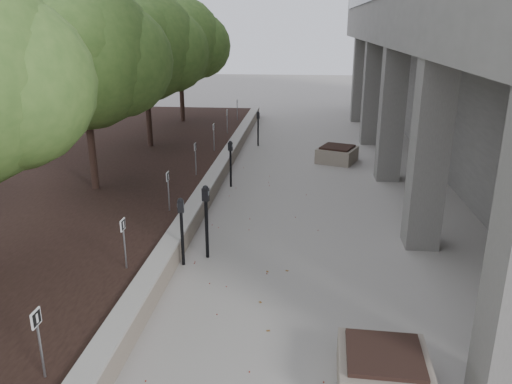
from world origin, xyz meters
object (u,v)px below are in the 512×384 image
at_px(parking_meter_4, 231,164).
at_px(planter_back, 337,154).
at_px(crabapple_tree_4, 145,70).
at_px(parking_meter_3, 182,232).
at_px(crabapple_tree_3, 85,86).
at_px(planter_front, 383,370).
at_px(crabapple_tree_5, 180,60).
at_px(parking_meter_2, 206,222).
at_px(parking_meter_5, 258,129).

relative_size(parking_meter_4, planter_back, 1.15).
relative_size(crabapple_tree_4, parking_meter_3, 3.80).
bearing_deg(crabapple_tree_3, planter_front, -45.14).
height_order(crabapple_tree_3, parking_meter_4, crabapple_tree_3).
height_order(crabapple_tree_5, parking_meter_4, crabapple_tree_5).
relative_size(parking_meter_2, parking_meter_3, 1.10).
xyz_separation_m(parking_meter_2, parking_meter_4, (-0.22, 4.80, -0.09)).
height_order(parking_meter_3, parking_meter_4, parking_meter_3).
xyz_separation_m(crabapple_tree_5, parking_meter_2, (3.67, -13.10, -2.33)).
distance_m(planter_front, planter_back, 11.68).
height_order(parking_meter_4, parking_meter_5, parking_meter_4).
xyz_separation_m(crabapple_tree_3, parking_meter_5, (3.75, 7.09, -2.43)).
height_order(crabapple_tree_5, planter_back, crabapple_tree_5).
height_order(parking_meter_2, parking_meter_3, parking_meter_2).
bearing_deg(crabapple_tree_4, parking_meter_3, -69.05).
bearing_deg(planter_front, parking_meter_2, 129.90).
distance_m(crabapple_tree_4, parking_meter_2, 9.19).
relative_size(parking_meter_3, planter_front, 1.21).
bearing_deg(parking_meter_4, crabapple_tree_5, 128.78).
distance_m(crabapple_tree_4, planter_front, 13.87).
distance_m(parking_meter_2, planter_back, 8.59).
bearing_deg(parking_meter_5, parking_meter_3, -102.10).
bearing_deg(parking_meter_5, planter_front, -87.20).
bearing_deg(parking_meter_3, crabapple_tree_4, 102.86).
distance_m(parking_meter_2, planter_front, 4.83).
bearing_deg(crabapple_tree_5, parking_meter_4, -67.41).
bearing_deg(planter_back, parking_meter_5, 143.93).
height_order(crabapple_tree_4, parking_meter_3, crabapple_tree_4).
bearing_deg(planter_front, crabapple_tree_4, 119.80).
bearing_deg(parking_meter_5, parking_meter_4, -102.56).
bearing_deg(crabapple_tree_5, parking_meter_3, -76.45).
xyz_separation_m(parking_meter_4, planter_front, (3.30, -8.49, -0.43)).
xyz_separation_m(crabapple_tree_3, parking_meter_4, (3.45, 1.70, -2.42)).
bearing_deg(parking_meter_2, parking_meter_3, -127.62).
xyz_separation_m(crabapple_tree_4, planter_back, (6.75, -0.10, -2.84)).
distance_m(parking_meter_2, parking_meter_4, 4.81).
bearing_deg(crabapple_tree_3, crabapple_tree_5, 90.00).
bearing_deg(crabapple_tree_4, planter_front, -60.20).
distance_m(crabapple_tree_3, parking_meter_2, 5.34).
height_order(crabapple_tree_4, planter_back, crabapple_tree_4).
bearing_deg(parking_meter_2, planter_front, -40.48).
relative_size(parking_meter_3, parking_meter_4, 1.02).
bearing_deg(planter_back, parking_meter_3, -112.67).
bearing_deg(parking_meter_4, parking_meter_2, -71.21).
relative_size(parking_meter_3, planter_back, 1.17).
relative_size(crabapple_tree_3, parking_meter_3, 3.80).
height_order(crabapple_tree_4, parking_meter_4, crabapple_tree_4).
xyz_separation_m(crabapple_tree_3, planter_front, (6.75, -6.78, -2.84)).
distance_m(crabapple_tree_5, planter_front, 18.31).
xyz_separation_m(crabapple_tree_5, parking_meter_4, (3.45, -8.30, -2.42)).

